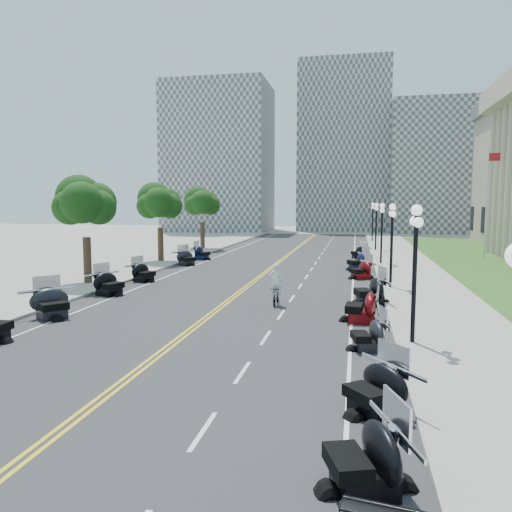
# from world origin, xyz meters

# --- Properties ---
(ground) EXTENTS (160.00, 160.00, 0.00)m
(ground) POSITION_xyz_m (0.00, 0.00, 0.00)
(ground) COLOR gray
(road) EXTENTS (16.00, 90.00, 0.01)m
(road) POSITION_xyz_m (0.00, 10.00, 0.00)
(road) COLOR #333335
(road) RESTS_ON ground
(centerline_yellow_a) EXTENTS (0.12, 90.00, 0.00)m
(centerline_yellow_a) POSITION_xyz_m (-0.12, 10.00, 0.01)
(centerline_yellow_a) COLOR yellow
(centerline_yellow_a) RESTS_ON road
(centerline_yellow_b) EXTENTS (0.12, 90.00, 0.00)m
(centerline_yellow_b) POSITION_xyz_m (0.12, 10.00, 0.01)
(centerline_yellow_b) COLOR yellow
(centerline_yellow_b) RESTS_ON road
(edge_line_north) EXTENTS (0.12, 90.00, 0.00)m
(edge_line_north) POSITION_xyz_m (6.40, 10.00, 0.01)
(edge_line_north) COLOR white
(edge_line_north) RESTS_ON road
(edge_line_south) EXTENTS (0.12, 90.00, 0.00)m
(edge_line_south) POSITION_xyz_m (-6.40, 10.00, 0.01)
(edge_line_south) COLOR white
(edge_line_south) RESTS_ON road
(lane_dash_2) EXTENTS (0.12, 2.00, 0.00)m
(lane_dash_2) POSITION_xyz_m (3.20, -16.00, 0.01)
(lane_dash_2) COLOR white
(lane_dash_2) RESTS_ON road
(lane_dash_3) EXTENTS (0.12, 2.00, 0.00)m
(lane_dash_3) POSITION_xyz_m (3.20, -12.00, 0.01)
(lane_dash_3) COLOR white
(lane_dash_3) RESTS_ON road
(lane_dash_4) EXTENTS (0.12, 2.00, 0.00)m
(lane_dash_4) POSITION_xyz_m (3.20, -8.00, 0.01)
(lane_dash_4) COLOR white
(lane_dash_4) RESTS_ON road
(lane_dash_5) EXTENTS (0.12, 2.00, 0.00)m
(lane_dash_5) POSITION_xyz_m (3.20, -4.00, 0.01)
(lane_dash_5) COLOR white
(lane_dash_5) RESTS_ON road
(lane_dash_6) EXTENTS (0.12, 2.00, 0.00)m
(lane_dash_6) POSITION_xyz_m (3.20, 0.00, 0.01)
(lane_dash_6) COLOR white
(lane_dash_6) RESTS_ON road
(lane_dash_7) EXTENTS (0.12, 2.00, 0.00)m
(lane_dash_7) POSITION_xyz_m (3.20, 4.00, 0.01)
(lane_dash_7) COLOR white
(lane_dash_7) RESTS_ON road
(lane_dash_8) EXTENTS (0.12, 2.00, 0.00)m
(lane_dash_8) POSITION_xyz_m (3.20, 8.00, 0.01)
(lane_dash_8) COLOR white
(lane_dash_8) RESTS_ON road
(lane_dash_9) EXTENTS (0.12, 2.00, 0.00)m
(lane_dash_9) POSITION_xyz_m (3.20, 12.00, 0.01)
(lane_dash_9) COLOR white
(lane_dash_9) RESTS_ON road
(lane_dash_10) EXTENTS (0.12, 2.00, 0.00)m
(lane_dash_10) POSITION_xyz_m (3.20, 16.00, 0.01)
(lane_dash_10) COLOR white
(lane_dash_10) RESTS_ON road
(lane_dash_11) EXTENTS (0.12, 2.00, 0.00)m
(lane_dash_11) POSITION_xyz_m (3.20, 20.00, 0.01)
(lane_dash_11) COLOR white
(lane_dash_11) RESTS_ON road
(lane_dash_12) EXTENTS (0.12, 2.00, 0.00)m
(lane_dash_12) POSITION_xyz_m (3.20, 24.00, 0.01)
(lane_dash_12) COLOR white
(lane_dash_12) RESTS_ON road
(lane_dash_13) EXTENTS (0.12, 2.00, 0.00)m
(lane_dash_13) POSITION_xyz_m (3.20, 28.00, 0.01)
(lane_dash_13) COLOR white
(lane_dash_13) RESTS_ON road
(lane_dash_14) EXTENTS (0.12, 2.00, 0.00)m
(lane_dash_14) POSITION_xyz_m (3.20, 32.00, 0.01)
(lane_dash_14) COLOR white
(lane_dash_14) RESTS_ON road
(lane_dash_15) EXTENTS (0.12, 2.00, 0.00)m
(lane_dash_15) POSITION_xyz_m (3.20, 36.00, 0.01)
(lane_dash_15) COLOR white
(lane_dash_15) RESTS_ON road
(lane_dash_16) EXTENTS (0.12, 2.00, 0.00)m
(lane_dash_16) POSITION_xyz_m (3.20, 40.00, 0.01)
(lane_dash_16) COLOR white
(lane_dash_16) RESTS_ON road
(lane_dash_17) EXTENTS (0.12, 2.00, 0.00)m
(lane_dash_17) POSITION_xyz_m (3.20, 44.00, 0.01)
(lane_dash_17) COLOR white
(lane_dash_17) RESTS_ON road
(lane_dash_18) EXTENTS (0.12, 2.00, 0.00)m
(lane_dash_18) POSITION_xyz_m (3.20, 48.00, 0.01)
(lane_dash_18) COLOR white
(lane_dash_18) RESTS_ON road
(lane_dash_19) EXTENTS (0.12, 2.00, 0.00)m
(lane_dash_19) POSITION_xyz_m (3.20, 52.00, 0.01)
(lane_dash_19) COLOR white
(lane_dash_19) RESTS_ON road
(sidewalk_north) EXTENTS (5.00, 90.00, 0.15)m
(sidewalk_north) POSITION_xyz_m (10.50, 10.00, 0.07)
(sidewalk_north) COLOR #9E9991
(sidewalk_north) RESTS_ON ground
(sidewalk_south) EXTENTS (5.00, 90.00, 0.15)m
(sidewalk_south) POSITION_xyz_m (-10.50, 10.00, 0.07)
(sidewalk_south) COLOR #9E9991
(sidewalk_south) RESTS_ON ground
(lawn) EXTENTS (9.00, 60.00, 0.10)m
(lawn) POSITION_xyz_m (17.50, 18.00, 0.05)
(lawn) COLOR #356023
(lawn) RESTS_ON ground
(distant_block_a) EXTENTS (18.00, 14.00, 26.00)m
(distant_block_a) POSITION_xyz_m (-18.00, 62.00, 13.00)
(distant_block_a) COLOR gray
(distant_block_a) RESTS_ON ground
(distant_block_b) EXTENTS (16.00, 12.00, 30.00)m
(distant_block_b) POSITION_xyz_m (4.00, 68.00, 15.00)
(distant_block_b) COLOR gray
(distant_block_b) RESTS_ON ground
(distant_block_c) EXTENTS (20.00, 14.00, 22.00)m
(distant_block_c) POSITION_xyz_m (22.00, 65.00, 11.00)
(distant_block_c) COLOR gray
(distant_block_c) RESTS_ON ground
(street_lamp_1) EXTENTS (0.50, 1.20, 4.90)m
(street_lamp_1) POSITION_xyz_m (8.60, -8.00, 2.60)
(street_lamp_1) COLOR black
(street_lamp_1) RESTS_ON sidewalk_north
(street_lamp_2) EXTENTS (0.50, 1.20, 4.90)m
(street_lamp_2) POSITION_xyz_m (8.60, 4.00, 2.60)
(street_lamp_2) COLOR black
(street_lamp_2) RESTS_ON sidewalk_north
(street_lamp_3) EXTENTS (0.50, 1.20, 4.90)m
(street_lamp_3) POSITION_xyz_m (8.60, 16.00, 2.60)
(street_lamp_3) COLOR black
(street_lamp_3) RESTS_ON sidewalk_north
(street_lamp_4) EXTENTS (0.50, 1.20, 4.90)m
(street_lamp_4) POSITION_xyz_m (8.60, 28.00, 2.60)
(street_lamp_4) COLOR black
(street_lamp_4) RESTS_ON sidewalk_north
(street_lamp_5) EXTENTS (0.50, 1.20, 4.90)m
(street_lamp_5) POSITION_xyz_m (8.60, 40.00, 2.60)
(street_lamp_5) COLOR black
(street_lamp_5) RESTS_ON sidewalk_north
(flagpole) EXTENTS (1.10, 0.20, 10.00)m
(flagpole) POSITION_xyz_m (18.00, 22.00, 5.00)
(flagpole) COLOR silver
(flagpole) RESTS_ON ground
(tree_2) EXTENTS (4.80, 4.80, 9.20)m
(tree_2) POSITION_xyz_m (-10.00, 2.00, 4.75)
(tree_2) COLOR #235619
(tree_2) RESTS_ON sidewalk_south
(tree_3) EXTENTS (4.80, 4.80, 9.20)m
(tree_3) POSITION_xyz_m (-10.00, 14.00, 4.75)
(tree_3) COLOR #235619
(tree_3) RESTS_ON sidewalk_south
(tree_4) EXTENTS (4.80, 4.80, 9.20)m
(tree_4) POSITION_xyz_m (-10.00, 26.00, 4.75)
(tree_4) COLOR #235619
(tree_4) RESTS_ON sidewalk_south
(motorcycle_n_1) EXTENTS (2.58, 2.58, 1.42)m
(motorcycle_n_1) POSITION_xyz_m (6.75, -17.69, 0.71)
(motorcycle_n_1) COLOR black
(motorcycle_n_1) RESTS_ON road
(motorcycle_n_2) EXTENTS (2.77, 2.77, 1.38)m
(motorcycle_n_2) POSITION_xyz_m (7.07, -14.25, 0.69)
(motorcycle_n_2) COLOR black
(motorcycle_n_2) RESTS_ON road
(motorcycle_n_3) EXTENTS (2.12, 2.12, 1.24)m
(motorcycle_n_3) POSITION_xyz_m (7.03, -8.89, 0.62)
(motorcycle_n_3) COLOR black
(motorcycle_n_3) RESTS_ON road
(motorcycle_n_4) EXTENTS (2.37, 2.37, 1.55)m
(motorcycle_n_4) POSITION_xyz_m (6.86, -4.73, 0.78)
(motorcycle_n_4) COLOR #590A0C
(motorcycle_n_4) RESTS_ON road
(motorcycle_n_5) EXTENTS (2.76, 2.76, 1.56)m
(motorcycle_n_5) POSITION_xyz_m (7.28, -0.81, 0.78)
(motorcycle_n_5) COLOR black
(motorcycle_n_5) RESTS_ON road
(motorcycle_n_7) EXTENTS (2.65, 2.65, 1.39)m
(motorcycle_n_7) POSITION_xyz_m (6.90, 7.81, 0.69)
(motorcycle_n_7) COLOR #590A0C
(motorcycle_n_7) RESTS_ON road
(motorcycle_n_8) EXTENTS (2.84, 2.84, 1.50)m
(motorcycle_n_8) POSITION_xyz_m (6.72, 12.20, 0.75)
(motorcycle_n_8) COLOR black
(motorcycle_n_8) RESTS_ON road
(motorcycle_n_10) EXTENTS (2.59, 2.59, 1.29)m
(motorcycle_n_10) POSITION_xyz_m (6.85, 20.41, 0.64)
(motorcycle_n_10) COLOR black
(motorcycle_n_10) RESTS_ON road
(motorcycle_s_4) EXTENTS (3.05, 3.05, 1.52)m
(motorcycle_s_4) POSITION_xyz_m (-6.76, -6.72, 0.76)
(motorcycle_s_4) COLOR black
(motorcycle_s_4) RESTS_ON road
(motorcycle_s_5) EXTENTS (2.68, 2.68, 1.45)m
(motorcycle_s_5) POSITION_xyz_m (-6.94, -1.06, 0.73)
(motorcycle_s_5) COLOR black
(motorcycle_s_5) RESTS_ON road
(motorcycle_s_6) EXTENTS (2.46, 2.46, 1.35)m
(motorcycle_s_6) POSITION_xyz_m (-7.05, 3.79, 0.67)
(motorcycle_s_6) COLOR black
(motorcycle_s_6) RESTS_ON road
(motorcycle_s_8) EXTENTS (2.73, 2.73, 1.36)m
(motorcycle_s_8) POSITION_xyz_m (-7.11, 12.43, 0.68)
(motorcycle_s_8) COLOR black
(motorcycle_s_8) RESTS_ON road
(motorcycle_s_9) EXTENTS (2.24, 2.24, 1.37)m
(motorcycle_s_9) POSITION_xyz_m (-7.13, 16.62, 0.69)
(motorcycle_s_9) COLOR black
(motorcycle_s_9) RESTS_ON road
(bicycle) EXTENTS (0.47, 1.58, 0.95)m
(bicycle) POSITION_xyz_m (2.63, -1.92, 0.47)
(bicycle) COLOR #A51414
(bicycle) RESTS_ON road
(cyclist_rider) EXTENTS (0.65, 0.43, 1.79)m
(cyclist_rider) POSITION_xyz_m (2.63, -1.92, 1.84)
(cyclist_rider) COLOR silver
(cyclist_rider) RESTS_ON bicycle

